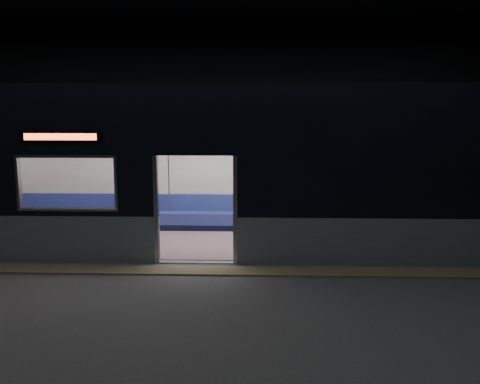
{
  "coord_description": "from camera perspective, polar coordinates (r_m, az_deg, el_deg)",
  "views": [
    {
      "loc": [
        1.14,
        -8.19,
        2.92
      ],
      "look_at": [
        0.78,
        2.3,
        1.16
      ],
      "focal_mm": 38.0,
      "sensor_mm": 36.0,
      "label": 1
    }
  ],
  "objects": [
    {
      "name": "station_floor",
      "position": [
        8.78,
        -5.73,
        -10.02
      ],
      "size": [
        24.0,
        14.0,
        0.01
      ],
      "primitive_type": "cube",
      "color": "#47494C",
      "rests_on": "ground"
    },
    {
      "name": "station_envelope",
      "position": [
        8.31,
        -6.16,
        14.58
      ],
      "size": [
        24.0,
        14.0,
        5.0
      ],
      "color": "black",
      "rests_on": "station_floor"
    },
    {
      "name": "tactile_strip",
      "position": [
        9.28,
        -5.27,
        -8.77
      ],
      "size": [
        22.8,
        0.5,
        0.03
      ],
      "primitive_type": "cube",
      "color": "#8C7F59",
      "rests_on": "station_floor"
    },
    {
      "name": "metro_car",
      "position": [
        10.85,
        -4.11,
        3.79
      ],
      "size": [
        18.0,
        3.04,
        3.35
      ],
      "color": "gray",
      "rests_on": "station_floor"
    },
    {
      "name": "passenger",
      "position": [
        12.3,
        -12.14,
        -0.62
      ],
      "size": [
        0.45,
        0.72,
        1.39
      ],
      "rotation": [
        0.0,
        0.0,
        -0.2
      ],
      "color": "black",
      "rests_on": "metro_car"
    },
    {
      "name": "handbag",
      "position": [
        12.09,
        -12.15,
        -1.36
      ],
      "size": [
        0.36,
        0.33,
        0.15
      ],
      "primitive_type": "cube",
      "rotation": [
        0.0,
        0.0,
        0.28
      ],
      "color": "black",
      "rests_on": "passenger"
    },
    {
      "name": "transit_map",
      "position": [
        12.73,
        19.59,
        2.44
      ],
      "size": [
        1.01,
        0.03,
        0.65
      ],
      "primitive_type": "cube",
      "color": "white",
      "rests_on": "metro_car"
    }
  ]
}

